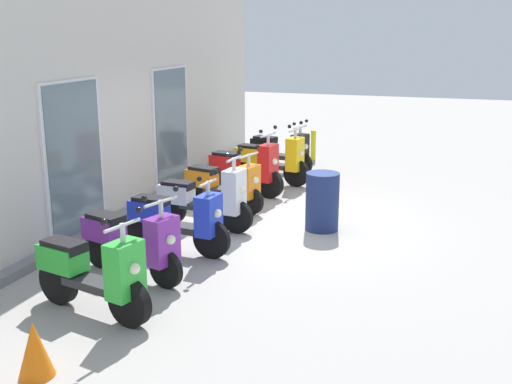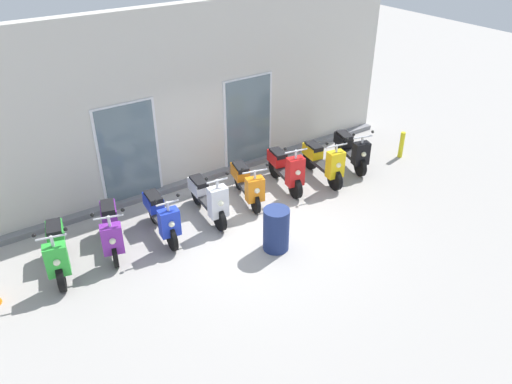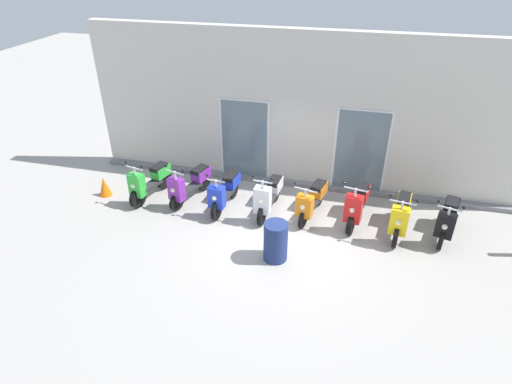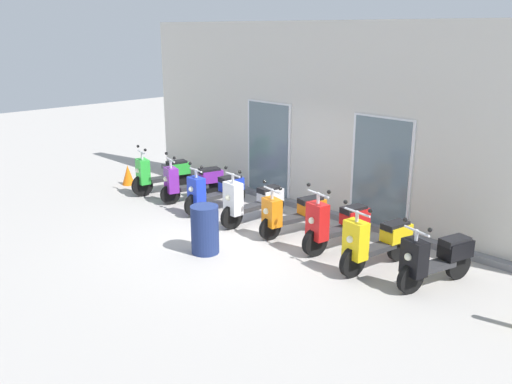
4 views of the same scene
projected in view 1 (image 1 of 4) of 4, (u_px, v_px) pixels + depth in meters
The scene contains 13 objects.
ground_plane at pixel (272, 225), 9.80m from camera, with size 40.00×40.00×0.00m, color #A8A39E.
storefront_facade at pixel (118, 92), 10.12m from camera, with size 11.44×0.50×4.08m.
scooter_green at pixel (93, 273), 6.61m from camera, with size 0.69×1.56×1.22m.
scooter_purple at pixel (132, 240), 7.61m from camera, with size 0.78×1.56×1.19m.
scooter_blue at pixel (177, 219), 8.47m from camera, with size 0.52×1.60×1.17m.
scooter_white at pixel (205, 198), 9.50m from camera, with size 0.52×1.64×1.27m.
scooter_orange at pixel (224, 183), 10.49m from camera, with size 0.73×1.53×1.13m.
scooter_red at pixel (246, 169), 11.45m from camera, with size 0.66×1.56×1.29m.
scooter_yellow at pixel (272, 159), 12.29m from camera, with size 0.65×1.65×1.24m.
scooter_black at pixel (281, 150), 13.27m from camera, with size 0.73×1.50×1.15m.
trash_bin at pixel (322, 202), 9.47m from camera, with size 0.50×0.50×0.88m, color navy.
traffic_cone at pixel (35, 349), 5.47m from camera, with size 0.32×0.32×0.52m, color orange.
curb_bollard at pixel (313, 145), 14.52m from camera, with size 0.12×0.12×0.70m, color yellow.
Camera 1 is at (-8.94, -2.75, 2.98)m, focal length 43.93 mm.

